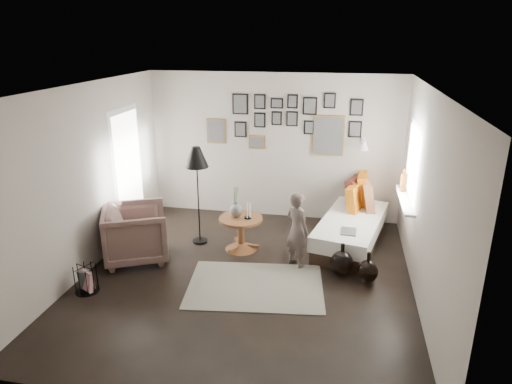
% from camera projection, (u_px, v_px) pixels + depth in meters
% --- Properties ---
extents(ground, '(4.80, 4.80, 0.00)m').
position_uv_depth(ground, '(246.00, 278.00, 6.35)').
color(ground, black).
rests_on(ground, ground).
extents(wall_back, '(4.50, 0.00, 4.50)m').
position_uv_depth(wall_back, '(274.00, 147.00, 8.14)').
color(wall_back, '#A49B90').
rests_on(wall_back, ground).
extents(wall_front, '(4.50, 0.00, 4.50)m').
position_uv_depth(wall_front, '(181.00, 284.00, 3.69)').
color(wall_front, '#A49B90').
rests_on(wall_front, ground).
extents(wall_left, '(0.00, 4.80, 4.80)m').
position_uv_depth(wall_left, '(87.00, 180.00, 6.33)').
color(wall_left, '#A49B90').
rests_on(wall_left, ground).
extents(wall_right, '(0.00, 4.80, 4.80)m').
position_uv_depth(wall_right, '(426.00, 201.00, 5.51)').
color(wall_right, '#A49B90').
rests_on(wall_right, ground).
extents(ceiling, '(4.80, 4.80, 0.00)m').
position_uv_depth(ceiling, '(244.00, 88.00, 5.49)').
color(ceiling, white).
rests_on(ceiling, wall_back).
extents(door_left, '(0.00, 2.14, 2.14)m').
position_uv_depth(door_left, '(128.00, 172.00, 7.52)').
color(door_left, white).
rests_on(door_left, wall_left).
extents(window_right, '(0.15, 1.32, 1.30)m').
position_uv_depth(window_right, '(404.00, 193.00, 6.89)').
color(window_right, white).
rests_on(window_right, wall_right).
extents(gallery_wall, '(2.74, 0.03, 1.08)m').
position_uv_depth(gallery_wall, '(290.00, 123.00, 7.93)').
color(gallery_wall, olive).
rests_on(gallery_wall, wall_back).
extents(wall_sconce, '(0.18, 0.36, 0.16)m').
position_uv_depth(wall_sconce, '(363.00, 145.00, 7.56)').
color(wall_sconce, white).
rests_on(wall_sconce, wall_back).
extents(rug, '(1.94, 1.47, 0.01)m').
position_uv_depth(rug, '(255.00, 286.00, 6.14)').
color(rug, beige).
rests_on(rug, ground).
extents(pedestal_table, '(0.68, 0.68, 0.53)m').
position_uv_depth(pedestal_table, '(241.00, 234.00, 7.13)').
color(pedestal_table, brown).
rests_on(pedestal_table, ground).
extents(vase, '(0.19, 0.19, 0.48)m').
position_uv_depth(vase, '(236.00, 208.00, 7.02)').
color(vase, black).
rests_on(vase, pedestal_table).
extents(candles, '(0.12, 0.12, 0.25)m').
position_uv_depth(candles, '(248.00, 211.00, 6.97)').
color(candles, black).
rests_on(candles, pedestal_table).
extents(daybed, '(1.26, 2.11, 0.97)m').
position_uv_depth(daybed, '(351.00, 225.00, 7.37)').
color(daybed, black).
rests_on(daybed, ground).
extents(magazine_on_daybed, '(0.23, 0.31, 0.02)m').
position_uv_depth(magazine_on_daybed, '(349.00, 231.00, 6.73)').
color(magazine_on_daybed, black).
rests_on(magazine_on_daybed, daybed).
extents(armchair, '(1.20, 1.19, 0.83)m').
position_uv_depth(armchair, '(136.00, 233.00, 6.76)').
color(armchair, brown).
rests_on(armchair, ground).
extents(armchair_cushion, '(0.50, 0.50, 0.17)m').
position_uv_depth(armchair_cushion, '(139.00, 228.00, 6.78)').
color(armchair_cushion, beige).
rests_on(armchair_cushion, armchair).
extents(floor_lamp, '(0.37, 0.37, 1.58)m').
position_uv_depth(floor_lamp, '(197.00, 161.00, 7.01)').
color(floor_lamp, black).
rests_on(floor_lamp, ground).
extents(magazine_basket, '(0.37, 0.37, 0.36)m').
position_uv_depth(magazine_basket, '(86.00, 279.00, 5.96)').
color(magazine_basket, black).
rests_on(magazine_basket, ground).
extents(demijohn_large, '(0.32, 0.32, 0.49)m').
position_uv_depth(demijohn_large, '(342.00, 263.00, 6.35)').
color(demijohn_large, black).
rests_on(demijohn_large, ground).
extents(demijohn_small, '(0.28, 0.28, 0.44)m').
position_uv_depth(demijohn_small, '(368.00, 271.00, 6.19)').
color(demijohn_small, black).
rests_on(demijohn_small, ground).
extents(child, '(0.49, 0.47, 1.13)m').
position_uv_depth(child, '(297.00, 230.00, 6.52)').
color(child, brown).
rests_on(child, ground).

